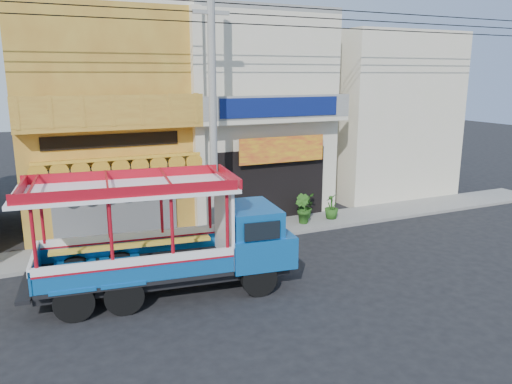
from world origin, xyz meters
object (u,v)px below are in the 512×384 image
songthaew_truck (183,236)px  utility_pole (217,96)px  potted_plant_a (305,206)px  potted_plant_c (332,206)px  potted_plant_b (303,209)px

songthaew_truck → utility_pole: bearing=55.7°
potted_plant_a → potted_plant_c: size_ratio=0.94×
potted_plant_c → songthaew_truck: bearing=-18.7°
utility_pole → songthaew_truck: size_ratio=3.94×
potted_plant_a → potted_plant_b: size_ratio=0.84×
utility_pole → songthaew_truck: 5.26m
potted_plant_a → songthaew_truck: bearing=158.9°
potted_plant_b → potted_plant_c: bearing=-102.6°
utility_pole → songthaew_truck: (-2.22, -3.26, -3.48)m
utility_pole → potted_plant_c: size_ratio=27.78×
potted_plant_b → songthaew_truck: bearing=108.4°
songthaew_truck → potted_plant_a: 7.76m
utility_pole → potted_plant_b: utility_pole is taller
songthaew_truck → potted_plant_b: songthaew_truck is taller
potted_plant_a → utility_pole: bearing=139.9°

